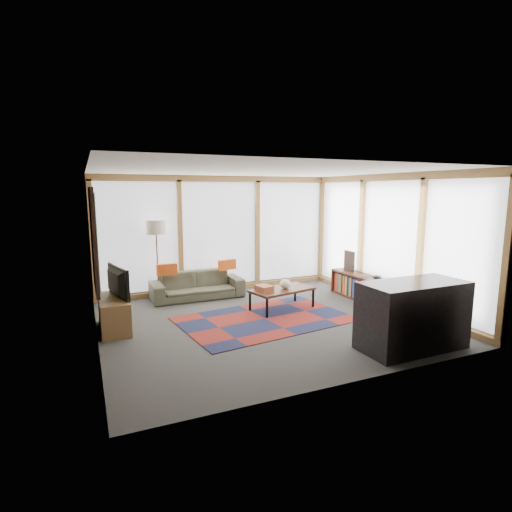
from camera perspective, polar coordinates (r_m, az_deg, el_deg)
name	(u,v)px	position (r m, az deg, el deg)	size (l,w,h in m)	color
ground	(265,321)	(7.15, 1.30, -9.22)	(5.50, 5.50, 0.00)	#2C2D2A
room_envelope	(277,230)	(7.53, 2.97, 3.74)	(5.52, 5.02, 2.62)	#453933
rug	(265,319)	(7.22, 1.29, -8.97)	(2.95, 1.89, 0.01)	maroon
sofa	(197,285)	(8.61, -8.41, -4.14)	(1.93, 0.76, 0.57)	#3B3B2B
pillow_left	(167,269)	(8.37, -12.63, -1.88)	(0.41, 0.12, 0.23)	#B84714
pillow_right	(227,265)	(8.73, -4.15, -1.24)	(0.40, 0.12, 0.22)	#B84714
floor_lamp	(157,260)	(8.62, -13.92, -0.53)	(0.42, 0.42, 1.68)	#30241A
coffee_table	(282,299)	(7.77, 3.73, -6.14)	(1.22, 0.61, 0.41)	black
book_stack	(264,288)	(7.53, 1.18, -4.61)	(0.25, 0.31, 0.10)	brown
vase	(285,284)	(7.69, 4.22, -4.01)	(0.22, 0.22, 0.19)	beige
bookshelf	(368,290)	(8.50, 15.77, -4.69)	(0.39, 2.12, 0.53)	black
bowl_a	(390,281)	(8.04, 18.64, -3.36)	(0.18, 0.18, 0.09)	black
bowl_b	(377,277)	(8.29, 16.89, -2.92)	(0.17, 0.17, 0.08)	black
shelf_picture	(349,261)	(9.01, 13.18, -0.67)	(0.04, 0.33, 0.44)	black
tv_console	(114,314)	(7.03, -19.61, -7.77)	(0.45, 1.08, 0.54)	brown
television	(113,282)	(6.91, -19.77, -3.55)	(0.89, 0.12, 0.51)	black
bar_counter	(413,315)	(6.25, 21.46, -7.89)	(1.56, 0.73, 0.99)	black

